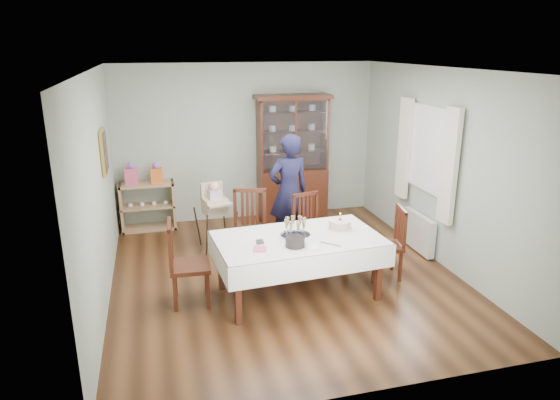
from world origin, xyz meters
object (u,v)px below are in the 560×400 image
object	(u,v)px
chair_far_right	(311,242)
birthday_cake	(340,225)
high_chair	(216,222)
gift_bag_orange	(157,174)
chair_end_left	(189,279)
chair_end_right	(385,256)
chair_far_left	(250,245)
sideboard	(148,206)
champagne_tray	(295,231)
china_cabinet	(292,156)
gift_bag_pink	(131,175)
dining_table	(298,266)
woman	(289,192)

from	to	relation	value
chair_far_right	birthday_cake	size ratio (longest dim) A/B	3.04
chair_far_right	high_chair	world-z (taller)	high_chair
high_chair	gift_bag_orange	xyz separation A→B (m)	(-0.81, 1.07, 0.55)
chair_end_left	birthday_cake	size ratio (longest dim) A/B	3.23
chair_end_left	birthday_cake	xyz separation A→B (m)	(1.90, 0.00, 0.51)
chair_end_right	chair_far_left	bearing A→B (deg)	-103.61
sideboard	champagne_tray	xyz separation A→B (m)	(1.75, -2.80, 0.43)
chair_end_right	chair_end_left	bearing A→B (deg)	-77.66
china_cabinet	chair_far_right	distance (m)	2.09
sideboard	champagne_tray	size ratio (longest dim) A/B	2.42
chair_end_left	gift_bag_pink	world-z (taller)	gift_bag_pink
dining_table	gift_bag_orange	size ratio (longest dim) A/B	5.94
china_cabinet	chair_far_left	distance (m)	2.33
woman	champagne_tray	xyz separation A→B (m)	(-0.32, -1.46, -0.05)
dining_table	chair_far_right	xyz separation A→B (m)	(0.47, 0.93, -0.10)
dining_table	chair_end_left	world-z (taller)	chair_end_left
gift_bag_orange	high_chair	bearing A→B (deg)	-52.77
chair_end_left	gift_bag_pink	size ratio (longest dim) A/B	2.82
high_chair	birthday_cake	distance (m)	2.16
sideboard	champagne_tray	world-z (taller)	champagne_tray
chair_end_left	high_chair	size ratio (longest dim) A/B	0.99
dining_table	high_chair	size ratio (longest dim) A/B	2.00
china_cabinet	chair_far_left	bearing A→B (deg)	-121.61
chair_end_right	birthday_cake	distance (m)	0.88
sideboard	chair_far_left	distance (m)	2.32
chair_end_left	sideboard	bearing A→B (deg)	12.78
high_chair	sideboard	bearing A→B (deg)	120.02
dining_table	sideboard	world-z (taller)	sideboard
chair_far_left	gift_bag_pink	world-z (taller)	gift_bag_pink
china_cabinet	champagne_tray	bearing A→B (deg)	-105.12
chair_end_right	high_chair	world-z (taller)	high_chair
gift_bag_orange	woman	bearing A→B (deg)	-35.02
birthday_cake	gift_bag_orange	xyz separation A→B (m)	(-2.17, 2.70, 0.14)
chair_far_left	chair_end_left	size ratio (longest dim) A/B	1.04
china_cabinet	chair_far_right	world-z (taller)	china_cabinet
sideboard	chair_far_left	size ratio (longest dim) A/B	0.84
champagne_tray	dining_table	bearing A→B (deg)	-65.78
dining_table	gift_bag_pink	distance (m)	3.51
chair_far_left	high_chair	bearing A→B (deg)	129.72
high_chair	china_cabinet	bearing A→B (deg)	22.98
chair_end_left	chair_end_right	distance (m)	2.60
dining_table	china_cabinet	xyz separation A→B (m)	(0.73, 2.83, 0.74)
chair_far_left	chair_end_right	world-z (taller)	chair_far_left
woman	birthday_cake	distance (m)	1.41
china_cabinet	chair_far_left	world-z (taller)	china_cabinet
high_chair	birthday_cake	bearing A→B (deg)	-62.37
woman	sideboard	bearing A→B (deg)	-42.60
dining_table	chair_end_right	world-z (taller)	chair_end_right
chair_end_left	chair_end_right	bearing A→B (deg)	-84.99
china_cabinet	high_chair	bearing A→B (deg)	-144.71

